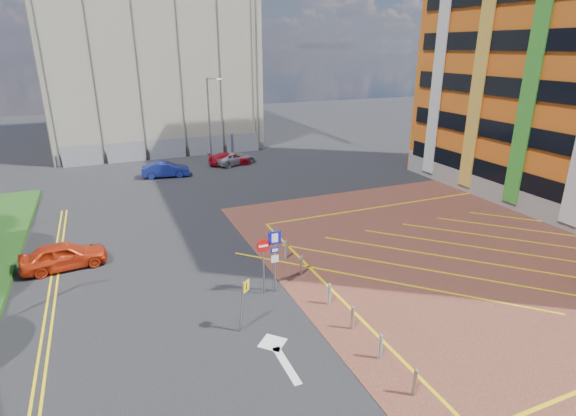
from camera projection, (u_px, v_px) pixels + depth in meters
ground at (273, 304)px, 20.02m from camera, size 140.00×140.00×0.00m
forecourt at (506, 252)px, 25.11m from camera, size 26.00×26.00×0.02m
lamp_back at (210, 116)px, 44.32m from camera, size 1.53×0.16×8.00m
sign_cluster at (271, 254)px, 20.32m from camera, size 1.17×0.12×3.20m
warning_sign at (243, 299)px, 17.70m from camera, size 0.56×0.38×2.25m
bollard_row at (336, 303)px, 19.26m from camera, size 0.14×11.14×0.90m
construction_building at (146, 45)px, 50.99m from camera, size 21.20×19.20×22.00m
construction_fence at (178, 148)px, 46.07m from camera, size 21.60×0.06×2.00m
car_red_left at (64, 255)px, 23.07m from camera, size 4.28×2.07×1.41m
car_blue_back at (166, 169)px, 39.31m from camera, size 4.22×2.04×1.33m
car_red_back at (229, 159)px, 43.36m from camera, size 4.16×1.94×1.18m
car_silver_back at (235, 158)px, 43.63m from camera, size 4.63×3.26×1.17m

